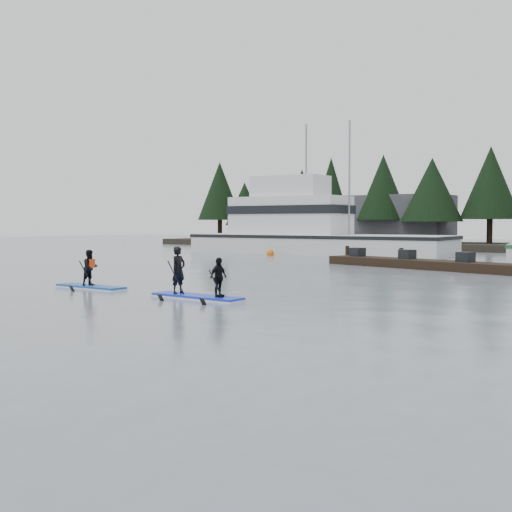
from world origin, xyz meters
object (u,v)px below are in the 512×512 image
Objects in this scene: fishing_boat_large at (310,242)px; paddleboard_duo at (197,281)px; floating_dock at (439,265)px; paddleboard_solo at (90,275)px.

fishing_boat_large reaches higher than paddleboard_duo.
floating_dock is at bearing -39.20° from fishing_boat_large.
paddleboard_solo is at bearing -77.98° from fishing_boat_large.
fishing_boat_large is at bearing 115.53° from paddleboard_duo.
paddleboard_duo reaches higher than paddleboard_solo.
paddleboard_duo is (-2.07, -16.72, 0.32)m from floating_dock.
floating_dock is 4.49× the size of paddleboard_solo.
fishing_boat_large is 29.82m from paddleboard_duo.
paddleboard_duo is at bearing -81.83° from floating_dock.
floating_dock is at bearing 67.07° from paddleboard_solo.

